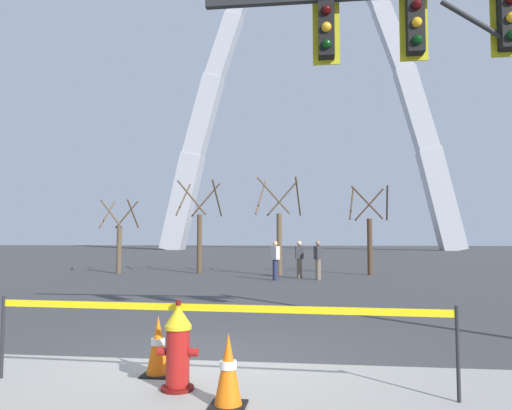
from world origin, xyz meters
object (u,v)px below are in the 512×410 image
at_px(fire_hydrant, 178,348).
at_px(pedestrian_walking_left, 318,260).
at_px(pedestrian_walking_right, 275,260).
at_px(traffic_cone_by_hydrant, 228,371).
at_px(traffic_signal_gantry, 486,71).
at_px(pedestrian_standing_center, 299,259).
at_px(monument_arch, 307,102).
at_px(traffic_cone_mid_sidewalk, 158,346).

relative_size(fire_hydrant, pedestrian_walking_left, 0.62).
bearing_deg(pedestrian_walking_right, fire_hydrant, -89.33).
bearing_deg(traffic_cone_by_hydrant, traffic_signal_gantry, 39.65).
height_order(fire_hydrant, pedestrian_standing_center, pedestrian_standing_center).
xyz_separation_m(traffic_cone_by_hydrant, traffic_signal_gantry, (3.52, 2.92, 3.91)).
height_order(traffic_cone_by_hydrant, traffic_signal_gantry, traffic_signal_gantry).
height_order(monument_arch, pedestrian_standing_center, monument_arch).
bearing_deg(pedestrian_standing_center, pedestrian_walking_right, -130.27).
relative_size(traffic_cone_by_hydrant, pedestrian_standing_center, 0.46).
relative_size(fire_hydrant, pedestrian_walking_right, 0.62).
distance_m(monument_arch, pedestrian_walking_right, 59.20).
xyz_separation_m(monument_arch, pedestrian_standing_center, (0.68, -53.87, -21.97)).
distance_m(fire_hydrant, traffic_cone_mid_sidewalk, 0.67).
xyz_separation_m(traffic_cone_by_hydrant, monument_arch, (-0.57, 70.06, 22.43)).
distance_m(pedestrian_walking_left, pedestrian_walking_right, 1.78).
height_order(traffic_signal_gantry, pedestrian_walking_right, traffic_signal_gantry).
distance_m(traffic_cone_by_hydrant, monument_arch, 73.56).
height_order(traffic_cone_mid_sidewalk, traffic_signal_gantry, traffic_signal_gantry).
height_order(traffic_signal_gantry, pedestrian_walking_left, traffic_signal_gantry).
xyz_separation_m(monument_arch, pedestrian_walking_left, (1.48, -54.55, -21.97)).
height_order(fire_hydrant, monument_arch, monument_arch).
bearing_deg(traffic_cone_by_hydrant, fire_hydrant, 144.47).
distance_m(monument_arch, pedestrian_standing_center, 58.18).
bearing_deg(monument_arch, traffic_signal_gantry, -86.52).
distance_m(monument_arch, pedestrian_walking_left, 58.83).
relative_size(fire_hydrant, pedestrian_standing_center, 0.62).
distance_m(traffic_signal_gantry, monument_arch, 69.77).
bearing_deg(pedestrian_walking_right, monument_arch, 89.74).
bearing_deg(traffic_cone_mid_sidewalk, pedestrian_walking_left, 82.29).
bearing_deg(traffic_cone_mid_sidewalk, monument_arch, 89.60).
distance_m(traffic_cone_by_hydrant, traffic_signal_gantry, 6.01).
height_order(pedestrian_walking_left, pedestrian_walking_right, same).
relative_size(traffic_signal_gantry, pedestrian_walking_right, 4.04).
xyz_separation_m(fire_hydrant, traffic_cone_mid_sidewalk, (-0.40, 0.53, -0.11)).
distance_m(fire_hydrant, pedestrian_walking_right, 14.62).
bearing_deg(traffic_signal_gantry, pedestrian_walking_left, 101.71).
height_order(traffic_cone_mid_sidewalk, pedestrian_walking_left, pedestrian_walking_left).
bearing_deg(traffic_cone_by_hydrant, monument_arch, 90.46).
relative_size(traffic_cone_by_hydrant, traffic_cone_mid_sidewalk, 1.00).
bearing_deg(pedestrian_walking_right, pedestrian_walking_left, 13.70).
bearing_deg(monument_arch, traffic_cone_mid_sidewalk, -90.40).
bearing_deg(pedestrian_standing_center, traffic_signal_gantry, -75.62).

